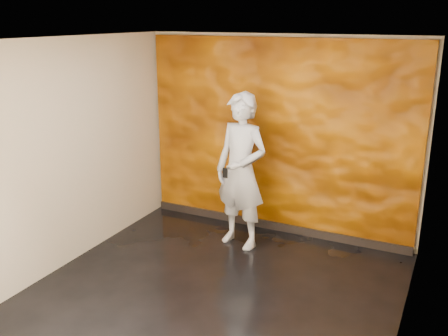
{
  "coord_description": "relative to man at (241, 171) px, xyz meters",
  "views": [
    {
      "loc": [
        2.31,
        -4.5,
        3.02
      ],
      "look_at": [
        -0.32,
        0.91,
        1.19
      ],
      "focal_mm": 40.0,
      "sensor_mm": 36.0,
      "label": 1
    }
  ],
  "objects": [
    {
      "name": "feature_wall",
      "position": [
        0.25,
        0.69,
        0.33
      ],
      "size": [
        3.9,
        0.06,
        2.75
      ],
      "primitive_type": "cube",
      "color": "#C36A01",
      "rests_on": "ground"
    },
    {
      "name": "phone",
      "position": [
        -0.09,
        -0.3,
        0.05
      ],
      "size": [
        0.07,
        0.02,
        0.13
      ],
      "primitive_type": "cube",
      "rotation": [
        0.0,
        0.0,
        -0.15
      ],
      "color": "black",
      "rests_on": "man"
    },
    {
      "name": "man",
      "position": [
        0.0,
        0.0,
        0.0
      ],
      "size": [
        0.86,
        0.65,
        2.1
      ],
      "primitive_type": "imported",
      "rotation": [
        0.0,
        0.0,
        -0.22
      ],
      "color": "#9EA1AD",
      "rests_on": "ground"
    },
    {
      "name": "room",
      "position": [
        0.25,
        -1.27,
        0.35
      ],
      "size": [
        4.02,
        4.02,
        2.81
      ],
      "color": "black",
      "rests_on": "ground"
    },
    {
      "name": "baseboard",
      "position": [
        0.25,
        0.65,
        -0.99
      ],
      "size": [
        3.9,
        0.04,
        0.12
      ],
      "primitive_type": "cube",
      "color": "black",
      "rests_on": "ground"
    }
  ]
}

